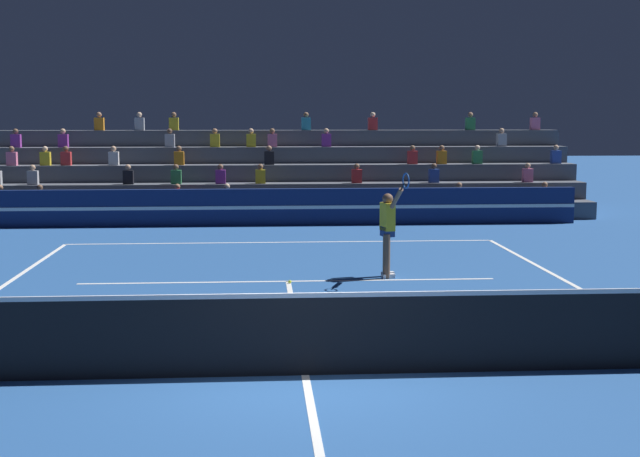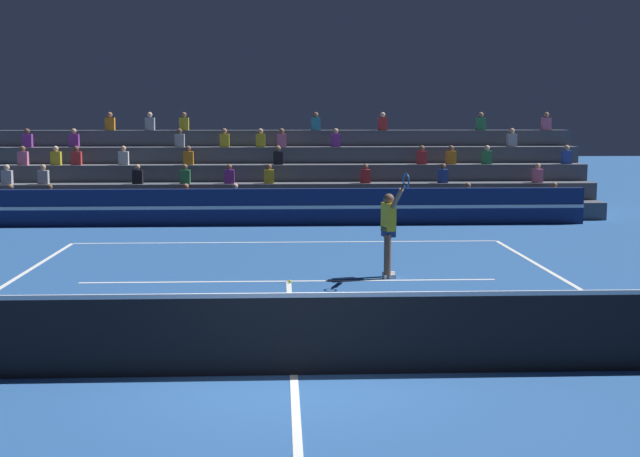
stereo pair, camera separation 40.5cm
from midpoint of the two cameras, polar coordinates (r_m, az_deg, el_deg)
ground_plane at (r=11.42m, az=-1.98°, el=-9.36°), size 120.00×120.00×0.00m
court_lines at (r=11.42m, az=-1.98°, el=-9.34°), size 11.10×23.90×0.01m
tennis_net at (r=11.28m, az=-2.00°, el=-6.71°), size 12.00×0.10×1.10m
sponsor_banner_wall at (r=26.58m, az=-3.14°, el=1.38°), size 18.00×0.26×1.10m
bleacher_stand at (r=30.33m, az=-3.27°, el=2.99°), size 20.13×4.75×3.38m
tennis_player at (r=17.96m, az=3.72°, el=-0.08°), size 0.43×1.36×2.24m
tennis_ball at (r=17.46m, az=-2.61°, el=-3.42°), size 0.07×0.07×0.07m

